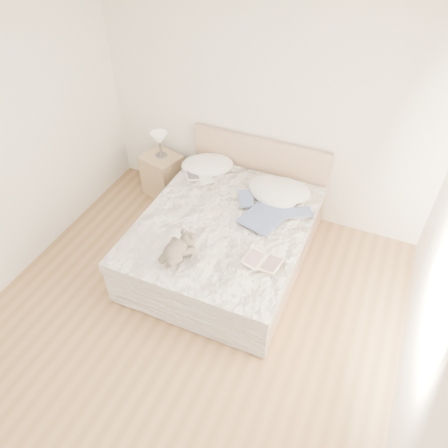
{
  "coord_description": "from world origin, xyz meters",
  "views": [
    {
      "loc": [
        1.37,
        -2.03,
        3.66
      ],
      "look_at": [
        0.03,
        1.05,
        0.62
      ],
      "focal_mm": 35.0,
      "sensor_mm": 36.0,
      "label": 1
    }
  ],
  "objects_px": {
    "bed": "(227,236)",
    "table_lamp": "(160,140)",
    "photo_book": "(199,177)",
    "teddy_bear": "(176,255)",
    "nightstand": "(163,174)",
    "childrens_book": "(263,262)"
  },
  "relations": [
    {
      "from": "bed",
      "to": "table_lamp",
      "type": "height_order",
      "value": "bed"
    },
    {
      "from": "bed",
      "to": "photo_book",
      "type": "height_order",
      "value": "bed"
    },
    {
      "from": "bed",
      "to": "photo_book",
      "type": "distance_m",
      "value": 0.81
    },
    {
      "from": "table_lamp",
      "to": "teddy_bear",
      "type": "relative_size",
      "value": 0.92
    },
    {
      "from": "nightstand",
      "to": "teddy_bear",
      "type": "relative_size",
      "value": 1.53
    },
    {
      "from": "bed",
      "to": "childrens_book",
      "type": "distance_m",
      "value": 0.83
    },
    {
      "from": "bed",
      "to": "nightstand",
      "type": "relative_size",
      "value": 3.83
    },
    {
      "from": "teddy_bear",
      "to": "nightstand",
      "type": "bearing_deg",
      "value": 134.62
    },
    {
      "from": "table_lamp",
      "to": "teddy_bear",
      "type": "xyz_separation_m",
      "value": [
        1.05,
        -1.56,
        -0.15
      ]
    },
    {
      "from": "teddy_bear",
      "to": "table_lamp",
      "type": "bearing_deg",
      "value": 134.33
    },
    {
      "from": "bed",
      "to": "nightstand",
      "type": "bearing_deg",
      "value": 148.35
    },
    {
      "from": "nightstand",
      "to": "photo_book",
      "type": "distance_m",
      "value": 0.83
    },
    {
      "from": "childrens_book",
      "to": "teddy_bear",
      "type": "height_order",
      "value": "teddy_bear"
    },
    {
      "from": "nightstand",
      "to": "childrens_book",
      "type": "xyz_separation_m",
      "value": [
        1.84,
        -1.27,
        0.35
      ]
    },
    {
      "from": "childrens_book",
      "to": "teddy_bear",
      "type": "relative_size",
      "value": 0.98
    },
    {
      "from": "nightstand",
      "to": "table_lamp",
      "type": "xyz_separation_m",
      "value": [
        0.0,
        0.02,
        0.52
      ]
    },
    {
      "from": "bed",
      "to": "table_lamp",
      "type": "bearing_deg",
      "value": 147.79
    },
    {
      "from": "nightstand",
      "to": "table_lamp",
      "type": "relative_size",
      "value": 1.67
    },
    {
      "from": "childrens_book",
      "to": "photo_book",
      "type": "bearing_deg",
      "value": 148.14
    },
    {
      "from": "nightstand",
      "to": "photo_book",
      "type": "xyz_separation_m",
      "value": [
        0.69,
        -0.29,
        0.35
      ]
    },
    {
      "from": "photo_book",
      "to": "childrens_book",
      "type": "bearing_deg",
      "value": -78.29
    },
    {
      "from": "bed",
      "to": "teddy_bear",
      "type": "bearing_deg",
      "value": -104.98
    }
  ]
}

